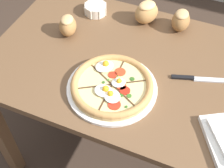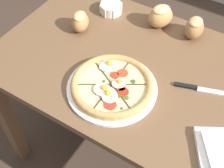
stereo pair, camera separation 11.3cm
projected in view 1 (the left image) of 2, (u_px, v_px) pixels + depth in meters
ground_plane at (137, 157)px, 1.80m from camera, size 12.00×12.00×0.00m
dining_table at (146, 87)px, 1.31m from camera, size 1.30×0.73×0.76m
pizza at (112, 86)px, 1.14m from camera, size 0.33×0.33×0.05m
ramekin_bowl at (95, 9)px, 1.43m from camera, size 0.11×0.11×0.04m
bread_piece_near at (68, 25)px, 1.32m from camera, size 0.10×0.12×0.09m
bread_piece_mid at (181, 20)px, 1.34m from camera, size 0.08×0.11×0.09m
bread_piece_far at (147, 12)px, 1.37m from camera, size 0.13×0.14×0.10m
knife_spare at (197, 79)px, 1.18m from camera, size 0.20×0.08×0.01m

